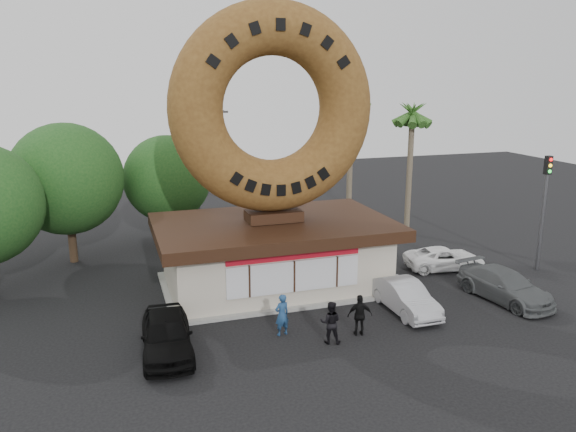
{
  "coord_description": "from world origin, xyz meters",
  "views": [
    {
      "loc": [
        -7.34,
        -18.84,
        9.97
      ],
      "look_at": [
        0.07,
        4.0,
        4.0
      ],
      "focal_mm": 35.0,
      "sensor_mm": 36.0,
      "label": 1
    }
  ],
  "objects_px": {
    "person_left": "(282,315)",
    "car_white": "(444,258)",
    "car_grey": "(505,286)",
    "traffic_signal": "(544,198)",
    "donut_shop": "(274,251)",
    "car_silver": "(405,297)",
    "car_black": "(167,334)",
    "street_lamp": "(200,167)",
    "person_center": "(331,322)",
    "giant_donut": "(273,109)",
    "person_right": "(360,315)"
  },
  "relations": [
    {
      "from": "street_lamp",
      "to": "person_right",
      "type": "bearing_deg",
      "value": -77.69
    },
    {
      "from": "street_lamp",
      "to": "traffic_signal",
      "type": "xyz_separation_m",
      "value": [
        15.86,
        -12.01,
        -0.61
      ]
    },
    {
      "from": "traffic_signal",
      "to": "car_silver",
      "type": "distance_m",
      "value": 10.34
    },
    {
      "from": "giant_donut",
      "to": "person_right",
      "type": "xyz_separation_m",
      "value": [
        1.68,
        -6.21,
        -7.72
      ]
    },
    {
      "from": "traffic_signal",
      "to": "person_left",
      "type": "relative_size",
      "value": 3.55
    },
    {
      "from": "person_right",
      "to": "car_black",
      "type": "relative_size",
      "value": 0.37
    },
    {
      "from": "car_silver",
      "to": "car_black",
      "type": "bearing_deg",
      "value": -176.79
    },
    {
      "from": "car_silver",
      "to": "car_grey",
      "type": "relative_size",
      "value": 0.85
    },
    {
      "from": "car_silver",
      "to": "car_white",
      "type": "relative_size",
      "value": 0.97
    },
    {
      "from": "person_center",
      "to": "car_grey",
      "type": "distance_m",
      "value": 9.33
    },
    {
      "from": "car_black",
      "to": "car_white",
      "type": "height_order",
      "value": "car_black"
    },
    {
      "from": "person_left",
      "to": "car_white",
      "type": "relative_size",
      "value": 0.41
    },
    {
      "from": "street_lamp",
      "to": "car_black",
      "type": "distance_m",
      "value": 16.34
    },
    {
      "from": "car_white",
      "to": "street_lamp",
      "type": "bearing_deg",
      "value": 56.38
    },
    {
      "from": "traffic_signal",
      "to": "car_white",
      "type": "xyz_separation_m",
      "value": [
        -4.66,
        1.61,
        -3.28
      ]
    },
    {
      "from": "giant_donut",
      "to": "donut_shop",
      "type": "bearing_deg",
      "value": -90.0
    },
    {
      "from": "person_right",
      "to": "car_grey",
      "type": "xyz_separation_m",
      "value": [
        7.85,
        1.23,
        -0.14
      ]
    },
    {
      "from": "person_left",
      "to": "car_black",
      "type": "height_order",
      "value": "person_left"
    },
    {
      "from": "car_silver",
      "to": "donut_shop",
      "type": "bearing_deg",
      "value": 133.32
    },
    {
      "from": "donut_shop",
      "to": "person_left",
      "type": "distance_m",
      "value": 5.47
    },
    {
      "from": "car_black",
      "to": "donut_shop",
      "type": "bearing_deg",
      "value": 46.76
    },
    {
      "from": "donut_shop",
      "to": "person_right",
      "type": "distance_m",
      "value": 6.49
    },
    {
      "from": "person_right",
      "to": "car_white",
      "type": "height_order",
      "value": "person_right"
    },
    {
      "from": "street_lamp",
      "to": "car_silver",
      "type": "distance_m",
      "value": 16.51
    },
    {
      "from": "street_lamp",
      "to": "traffic_signal",
      "type": "height_order",
      "value": "street_lamp"
    },
    {
      "from": "person_right",
      "to": "person_center",
      "type": "bearing_deg",
      "value": 24.56
    },
    {
      "from": "traffic_signal",
      "to": "person_center",
      "type": "distance_m",
      "value": 14.7
    },
    {
      "from": "traffic_signal",
      "to": "car_black",
      "type": "relative_size",
      "value": 1.35
    },
    {
      "from": "person_left",
      "to": "car_grey",
      "type": "relative_size",
      "value": 0.36
    },
    {
      "from": "giant_donut",
      "to": "person_left",
      "type": "height_order",
      "value": "giant_donut"
    },
    {
      "from": "traffic_signal",
      "to": "car_silver",
      "type": "relative_size",
      "value": 1.49
    },
    {
      "from": "person_center",
      "to": "car_silver",
      "type": "relative_size",
      "value": 0.41
    },
    {
      "from": "street_lamp",
      "to": "person_right",
      "type": "height_order",
      "value": "street_lamp"
    },
    {
      "from": "giant_donut",
      "to": "car_grey",
      "type": "height_order",
      "value": "giant_donut"
    },
    {
      "from": "car_black",
      "to": "street_lamp",
      "type": "bearing_deg",
      "value": 79.33
    },
    {
      "from": "car_white",
      "to": "giant_donut",
      "type": "bearing_deg",
      "value": 96.8
    },
    {
      "from": "giant_donut",
      "to": "person_center",
      "type": "xyz_separation_m",
      "value": [
        0.33,
        -6.48,
        -7.71
      ]
    },
    {
      "from": "car_black",
      "to": "car_white",
      "type": "bearing_deg",
      "value": 21.88
    },
    {
      "from": "giant_donut",
      "to": "car_silver",
      "type": "relative_size",
      "value": 2.33
    },
    {
      "from": "traffic_signal",
      "to": "person_center",
      "type": "bearing_deg",
      "value": -161.89
    },
    {
      "from": "traffic_signal",
      "to": "donut_shop",
      "type": "bearing_deg",
      "value": 171.9
    },
    {
      "from": "donut_shop",
      "to": "car_silver",
      "type": "xyz_separation_m",
      "value": [
        4.55,
        -4.71,
        -1.09
      ]
    },
    {
      "from": "person_right",
      "to": "car_grey",
      "type": "distance_m",
      "value": 7.95
    },
    {
      "from": "car_black",
      "to": "car_white",
      "type": "distance_m",
      "value": 15.9
    },
    {
      "from": "street_lamp",
      "to": "person_right",
      "type": "xyz_separation_m",
      "value": [
        3.54,
        -16.21,
        -3.64
      ]
    },
    {
      "from": "street_lamp",
      "to": "person_center",
      "type": "relative_size",
      "value": 4.75
    },
    {
      "from": "person_center",
      "to": "car_black",
      "type": "bearing_deg",
      "value": 12.85
    },
    {
      "from": "person_center",
      "to": "person_left",
      "type": "bearing_deg",
      "value": -15.18
    },
    {
      "from": "traffic_signal",
      "to": "person_right",
      "type": "distance_m",
      "value": 13.36
    },
    {
      "from": "street_lamp",
      "to": "car_white",
      "type": "distance_m",
      "value": 15.77
    }
  ]
}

